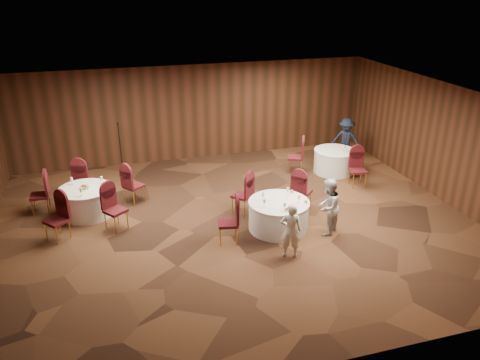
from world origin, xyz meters
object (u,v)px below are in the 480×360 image
object	(u,v)px
woman_b	(328,207)
table_right	(334,161)
mic_stand	(122,160)
woman_a	(291,231)
table_left	(86,201)
table_main	(278,215)
man_c	(346,139)

from	to	relation	value
woman_b	table_right	bearing A→B (deg)	-162.22
mic_stand	woman_a	distance (m)	6.77
table_left	woman_a	distance (m)	5.56
table_main	woman_b	bearing A→B (deg)	-27.89
table_right	woman_b	xyz separation A→B (m)	(-1.98, -3.55, 0.34)
table_main	table_left	world-z (taller)	same
table_main	woman_a	bearing A→B (deg)	-98.71
table_left	table_right	distance (m)	7.65
woman_a	man_c	size ratio (longest dim) A/B	0.89
table_right	man_c	world-z (taller)	man_c
table_main	man_c	size ratio (longest dim) A/B	1.03
mic_stand	woman_a	xyz separation A→B (m)	(3.34, -5.89, 0.14)
table_left	woman_b	bearing A→B (deg)	-25.56
woman_b	man_c	distance (m)	5.28
man_c	table_left	bearing A→B (deg)	-129.90
woman_b	man_c	bearing A→B (deg)	-165.56
table_left	man_c	bearing A→B (deg)	11.74
table_left	man_c	xyz separation A→B (m)	(8.46, 1.76, 0.36)
table_right	mic_stand	xyz separation A→B (m)	(-6.56, 1.63, 0.13)
man_c	table_main	bearing A→B (deg)	-96.51
table_right	mic_stand	world-z (taller)	mic_stand
mic_stand	woman_a	size ratio (longest dim) A/B	1.32
woman_a	woman_b	bearing A→B (deg)	-132.44
table_left	woman_b	size ratio (longest dim) A/B	0.96
table_left	mic_stand	distance (m)	2.70
woman_a	man_c	bearing A→B (deg)	-110.34
table_right	mic_stand	distance (m)	6.76
table_main	man_c	xyz separation A→B (m)	(3.88, 3.90, 0.36)
table_main	mic_stand	bearing A→B (deg)	127.38
table_main	table_left	xyz separation A→B (m)	(-4.58, 2.14, 0.00)
table_main	woman_a	size ratio (longest dim) A/B	1.16
table_main	table_right	bearing A→B (deg)	44.71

